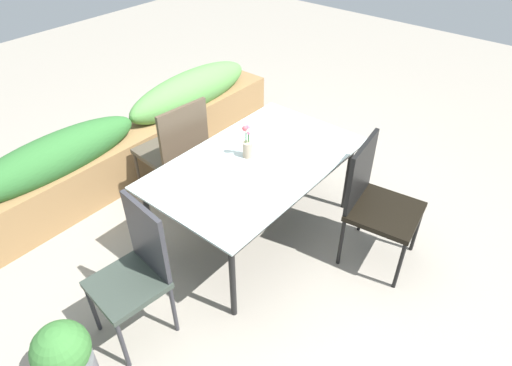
% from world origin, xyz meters
% --- Properties ---
extents(ground_plane, '(12.00, 12.00, 0.00)m').
position_xyz_m(ground_plane, '(0.00, 0.00, 0.00)').
color(ground_plane, gray).
extents(dining_table, '(1.63, 0.98, 0.70)m').
position_xyz_m(dining_table, '(0.06, -0.04, 0.66)').
color(dining_table, '#B2C6C1').
rests_on(dining_table, ground).
extents(chair_far_side, '(0.53, 0.53, 0.96)m').
position_xyz_m(chair_far_side, '(-0.02, 0.78, 0.53)').
color(chair_far_side, '#4C4236').
rests_on(chair_far_side, ground).
extents(chair_end_left, '(0.45, 0.45, 0.97)m').
position_xyz_m(chair_end_left, '(-1.09, -0.05, 0.54)').
color(chair_end_left, '#333C35').
rests_on(chair_end_left, ground).
extents(chair_near_right, '(0.54, 0.54, 0.97)m').
position_xyz_m(chair_near_right, '(0.42, -0.86, 0.54)').
color(chair_near_right, black).
rests_on(chair_near_right, ground).
extents(flower_vase, '(0.07, 0.07, 0.27)m').
position_xyz_m(flower_vase, '(0.07, 0.05, 0.80)').
color(flower_vase, tan).
rests_on(flower_vase, dining_table).
extents(planter_box, '(3.40, 0.43, 0.77)m').
position_xyz_m(planter_box, '(0.02, 1.41, 0.36)').
color(planter_box, olive).
rests_on(planter_box, ground).
extents(potted_plant, '(0.33, 0.33, 0.48)m').
position_xyz_m(potted_plant, '(-1.63, -0.02, 0.24)').
color(potted_plant, slate).
rests_on(potted_plant, ground).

